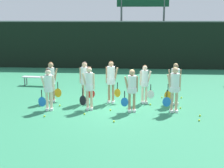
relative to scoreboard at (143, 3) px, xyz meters
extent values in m
plane|color=#2D7F56|center=(-1.48, -10.94, -4.54)|extent=(140.00, 140.00, 0.00)
cube|color=black|center=(-1.48, -1.27, -2.92)|extent=(60.00, 0.06, 3.24)
cube|color=slate|center=(-1.48, -1.27, -1.26)|extent=(60.00, 0.08, 0.08)
cylinder|color=#515156|center=(-1.53, 0.00, -1.64)|extent=(0.14, 0.14, 5.80)
cylinder|color=#515156|center=(1.53, 0.00, -1.64)|extent=(0.14, 0.14, 5.80)
cube|color=#B2B2B7|center=(-5.72, -7.18, -4.08)|extent=(1.64, 0.51, 0.04)
cylinder|color=slate|center=(-5.05, -7.12, -4.32)|extent=(0.06, 0.06, 0.44)
cylinder|color=slate|center=(-5.07, -7.37, -4.32)|extent=(0.06, 0.06, 0.44)
cylinder|color=slate|center=(-6.36, -6.99, -4.32)|extent=(0.06, 0.06, 0.44)
cylinder|color=slate|center=(-6.39, -7.24, -4.32)|extent=(0.06, 0.06, 0.44)
cylinder|color=beige|center=(-3.82, -11.56, -4.15)|extent=(0.10, 0.10, 0.78)
cylinder|color=beige|center=(-3.98, -11.59, -4.15)|extent=(0.10, 0.10, 0.78)
cube|color=white|center=(-3.81, -11.59, -4.50)|extent=(0.15, 0.26, 0.09)
cube|color=white|center=(-3.97, -11.62, -4.50)|extent=(0.15, 0.26, 0.09)
cylinder|color=white|center=(-3.90, -11.58, -3.70)|extent=(0.35, 0.35, 0.18)
cylinder|color=white|center=(-3.90, -11.58, -3.45)|extent=(0.30, 0.30, 0.62)
sphere|color=beige|center=(-3.90, -11.58, -3.03)|extent=(0.22, 0.22, 0.22)
sphere|color=black|center=(-3.90, -11.56, -3.00)|extent=(0.20, 0.20, 0.20)
cylinder|color=beige|center=(-4.08, -11.61, -3.47)|extent=(0.21, 0.11, 0.59)
cylinder|color=beige|center=(-3.72, -11.54, -3.47)|extent=(0.08, 0.08, 0.59)
cylinder|color=black|center=(-4.16, -11.64, -3.85)|extent=(0.03, 0.03, 0.28)
ellipsoid|color=blue|center=(-4.16, -11.64, -4.19)|extent=(0.30, 0.03, 0.39)
cylinder|color=beige|center=(-2.26, -11.39, -4.13)|extent=(0.10, 0.10, 0.81)
cylinder|color=beige|center=(-2.41, -11.40, -4.13)|extent=(0.10, 0.10, 0.81)
cube|color=white|center=(-2.26, -11.42, -4.50)|extent=(0.13, 0.25, 0.09)
cube|color=white|center=(-2.41, -11.43, -4.50)|extent=(0.13, 0.25, 0.09)
cylinder|color=white|center=(-2.34, -11.39, -3.64)|extent=(0.32, 0.32, 0.25)
cylinder|color=white|center=(-2.34, -11.39, -3.40)|extent=(0.28, 0.28, 0.67)
sphere|color=beige|center=(-2.34, -11.39, -2.96)|extent=(0.21, 0.21, 0.21)
sphere|color=#4C331E|center=(-2.34, -11.37, -2.93)|extent=(0.20, 0.20, 0.20)
cylinder|color=beige|center=(-2.52, -11.40, -3.41)|extent=(0.21, 0.09, 0.63)
cylinder|color=beige|center=(-2.17, -11.38, -3.41)|extent=(0.08, 0.08, 0.63)
cylinder|color=black|center=(-2.59, -11.43, -3.82)|extent=(0.03, 0.03, 0.29)
ellipsoid|color=black|center=(-2.59, -11.43, -4.17)|extent=(0.26, 0.03, 0.40)
cylinder|color=tan|center=(-0.59, -11.54, -4.15)|extent=(0.10, 0.10, 0.78)
cylinder|color=tan|center=(-0.77, -11.57, -4.15)|extent=(0.10, 0.10, 0.78)
cube|color=white|center=(-0.59, -11.57, -4.50)|extent=(0.15, 0.26, 0.09)
cube|color=white|center=(-0.76, -11.60, -4.50)|extent=(0.15, 0.26, 0.09)
cylinder|color=white|center=(-0.68, -11.55, -3.69)|extent=(0.38, 0.38, 0.20)
cylinder|color=white|center=(-0.68, -11.55, -3.44)|extent=(0.33, 0.33, 0.63)
sphere|color=tan|center=(-0.68, -11.55, -3.02)|extent=(0.22, 0.22, 0.22)
sphere|color=#D8B772|center=(-0.68, -11.54, -2.99)|extent=(0.20, 0.20, 0.20)
cylinder|color=tan|center=(-0.88, -11.59, -3.46)|extent=(0.21, 0.11, 0.60)
cylinder|color=tan|center=(-0.49, -11.52, -3.46)|extent=(0.08, 0.08, 0.60)
cylinder|color=black|center=(-0.95, -11.63, -3.84)|extent=(0.03, 0.03, 0.26)
ellipsoid|color=blue|center=(-0.95, -11.63, -4.15)|extent=(0.28, 0.03, 0.36)
cylinder|color=tan|center=(1.02, -11.48, -4.13)|extent=(0.10, 0.10, 0.83)
cylinder|color=tan|center=(0.84, -11.51, -4.13)|extent=(0.10, 0.10, 0.83)
cube|color=white|center=(1.02, -11.51, -4.50)|extent=(0.14, 0.25, 0.09)
cube|color=white|center=(0.84, -11.54, -4.50)|extent=(0.14, 0.25, 0.09)
cylinder|color=white|center=(0.93, -11.50, -3.65)|extent=(0.39, 0.39, 0.18)
cylinder|color=white|center=(0.93, -11.50, -3.38)|extent=(0.34, 0.34, 0.67)
sphere|color=tan|center=(0.93, -11.50, -2.93)|extent=(0.22, 0.22, 0.22)
sphere|color=#D8B772|center=(0.92, -11.48, -2.90)|extent=(0.21, 0.21, 0.21)
cylinder|color=tan|center=(0.72, -11.53, -3.39)|extent=(0.22, 0.11, 0.64)
cylinder|color=tan|center=(1.12, -11.47, -3.39)|extent=(0.08, 0.08, 0.64)
cylinder|color=black|center=(0.65, -11.56, -3.80)|extent=(0.03, 0.03, 0.28)
ellipsoid|color=blue|center=(0.65, -11.56, -4.13)|extent=(0.32, 0.03, 0.38)
cylinder|color=tan|center=(-4.03, -10.33, -4.13)|extent=(0.10, 0.10, 0.82)
cylinder|color=tan|center=(-4.19, -10.35, -4.13)|extent=(0.10, 0.10, 0.82)
cube|color=white|center=(-4.03, -10.36, -4.50)|extent=(0.15, 0.25, 0.09)
cube|color=white|center=(-4.18, -10.38, -4.50)|extent=(0.15, 0.25, 0.09)
cylinder|color=white|center=(-4.11, -10.34, -3.64)|extent=(0.32, 0.32, 0.25)
cylinder|color=white|center=(-4.11, -10.34, -3.39)|extent=(0.28, 0.28, 0.66)
sphere|color=tan|center=(-4.11, -10.34, -2.95)|extent=(0.22, 0.22, 0.22)
sphere|color=olive|center=(-4.11, -10.32, -2.92)|extent=(0.21, 0.21, 0.21)
cylinder|color=tan|center=(-3.93, -10.31, -3.41)|extent=(0.21, 0.11, 0.63)
cylinder|color=tan|center=(-4.28, -10.37, -3.41)|extent=(0.08, 0.08, 0.63)
cylinder|color=black|center=(-3.85, -10.32, -3.82)|extent=(0.03, 0.03, 0.28)
ellipsoid|color=orange|center=(-3.85, -10.32, -4.16)|extent=(0.31, 0.03, 0.39)
cylinder|color=tan|center=(-2.57, -10.48, -4.12)|extent=(0.10, 0.10, 0.84)
cylinder|color=tan|center=(-2.74, -10.45, -4.12)|extent=(0.10, 0.10, 0.84)
cube|color=white|center=(-2.58, -10.51, -4.50)|extent=(0.15, 0.26, 0.09)
cube|color=white|center=(-2.74, -10.48, -4.50)|extent=(0.15, 0.26, 0.09)
cylinder|color=white|center=(-2.65, -10.46, -3.62)|extent=(0.36, 0.36, 0.22)
cylinder|color=white|center=(-2.65, -10.46, -3.35)|extent=(0.31, 0.31, 0.70)
sphere|color=tan|center=(-2.65, -10.46, -2.89)|extent=(0.22, 0.22, 0.22)
sphere|color=black|center=(-2.65, -10.44, -2.87)|extent=(0.20, 0.20, 0.20)
cylinder|color=tan|center=(-2.46, -10.50, -3.36)|extent=(0.22, 0.11, 0.66)
cylinder|color=tan|center=(-2.84, -10.43, -3.36)|extent=(0.08, 0.08, 0.66)
cylinder|color=black|center=(-2.39, -10.53, -3.79)|extent=(0.03, 0.03, 0.28)
ellipsoid|color=red|center=(-2.39, -10.53, -4.12)|extent=(0.31, 0.03, 0.39)
cylinder|color=tan|center=(-1.48, -10.34, -4.12)|extent=(0.10, 0.10, 0.85)
cylinder|color=tan|center=(-1.65, -10.31, -4.12)|extent=(0.10, 0.10, 0.85)
cube|color=white|center=(-1.48, -10.37, -4.50)|extent=(0.15, 0.25, 0.09)
cube|color=white|center=(-1.66, -10.34, -4.50)|extent=(0.15, 0.25, 0.09)
cylinder|color=white|center=(-1.56, -10.32, -3.60)|extent=(0.37, 0.37, 0.26)
cylinder|color=white|center=(-1.56, -10.32, -3.34)|extent=(0.32, 0.32, 0.71)
sphere|color=tan|center=(-1.56, -10.32, -2.88)|extent=(0.21, 0.21, 0.21)
sphere|color=#4C331E|center=(-1.56, -10.30, -2.85)|extent=(0.19, 0.19, 0.19)
cylinder|color=tan|center=(-1.36, -10.36, -3.35)|extent=(0.22, 0.11, 0.68)
cylinder|color=tan|center=(-1.75, -10.29, -3.35)|extent=(0.08, 0.08, 0.67)
cylinder|color=black|center=(-1.29, -10.39, -3.78)|extent=(0.03, 0.03, 0.27)
ellipsoid|color=orange|center=(-1.29, -10.39, -4.10)|extent=(0.26, 0.03, 0.37)
cylinder|color=beige|center=(-0.08, -10.30, -4.16)|extent=(0.10, 0.10, 0.77)
cylinder|color=beige|center=(-0.23, -10.32, -4.16)|extent=(0.10, 0.10, 0.77)
cube|color=white|center=(-0.08, -10.33, -4.50)|extent=(0.14, 0.25, 0.09)
cube|color=white|center=(-0.23, -10.35, -4.50)|extent=(0.14, 0.25, 0.09)
cylinder|color=white|center=(-0.16, -10.31, -3.70)|extent=(0.33, 0.33, 0.19)
cylinder|color=white|center=(-0.16, -10.31, -3.45)|extent=(0.28, 0.28, 0.64)
sphere|color=beige|center=(-0.16, -10.31, -3.03)|extent=(0.19, 0.19, 0.19)
sphere|color=olive|center=(-0.16, -10.29, -3.01)|extent=(0.18, 0.18, 0.18)
cylinder|color=beige|center=(0.02, -10.29, -3.46)|extent=(0.21, 0.10, 0.61)
cylinder|color=beige|center=(-0.33, -10.33, -3.46)|extent=(0.08, 0.08, 0.61)
cylinder|color=black|center=(0.10, -10.30, -3.85)|extent=(0.03, 0.03, 0.26)
ellipsoid|color=silver|center=(0.10, -10.30, -4.16)|extent=(0.30, 0.03, 0.36)
cylinder|color=#8C664C|center=(1.19, -10.40, -4.13)|extent=(0.10, 0.10, 0.82)
cylinder|color=#8C664C|center=(1.00, -10.42, -4.13)|extent=(0.10, 0.10, 0.82)
cube|color=white|center=(1.19, -10.43, -4.50)|extent=(0.13, 0.25, 0.09)
cube|color=white|center=(1.00, -10.45, -4.50)|extent=(0.13, 0.25, 0.09)
cylinder|color=white|center=(1.09, -10.41, -3.64)|extent=(0.39, 0.39, 0.22)
cylinder|color=white|center=(1.09, -10.41, -3.38)|extent=(0.34, 0.34, 0.68)
sphere|color=#8C664C|center=(1.09, -10.41, -2.93)|extent=(0.21, 0.21, 0.21)
sphere|color=#D8B772|center=(1.09, -10.39, -2.91)|extent=(0.19, 0.19, 0.19)
cylinder|color=#8C664C|center=(0.88, -10.43, -3.39)|extent=(0.22, 0.09, 0.65)
cylinder|color=#8C664C|center=(1.29, -10.39, -3.39)|extent=(0.08, 0.08, 0.65)
cylinder|color=black|center=(0.81, -10.46, -3.82)|extent=(0.03, 0.03, 0.29)
ellipsoid|color=orange|center=(0.81, -10.46, -4.16)|extent=(0.28, 0.03, 0.40)
sphere|color=#CCE033|center=(-3.62, -11.02, -4.51)|extent=(0.07, 0.07, 0.07)
sphere|color=#CCE033|center=(-1.51, -11.52, -4.51)|extent=(0.06, 0.06, 0.06)
sphere|color=#CCE033|center=(-4.35, -9.71, -4.51)|extent=(0.07, 0.07, 0.07)
sphere|color=#CCE033|center=(-1.29, -12.86, -4.51)|extent=(0.07, 0.07, 0.07)
sphere|color=#CCE033|center=(0.09, -10.64, -4.51)|extent=(0.07, 0.07, 0.07)
sphere|color=#CCE033|center=(1.82, -12.00, -4.51)|extent=(0.07, 0.07, 0.07)
sphere|color=#CCE033|center=(1.69, -12.55, -4.51)|extent=(0.07, 0.07, 0.07)
sphere|color=#CCE033|center=(-3.85, -12.44, -4.51)|extent=(0.07, 0.07, 0.07)
sphere|color=#CCE033|center=(0.67, -9.40, -4.51)|extent=(0.06, 0.06, 0.06)
sphere|color=#CCE033|center=(1.54, -9.42, -4.51)|extent=(0.07, 0.07, 0.07)
sphere|color=#CCE033|center=(1.26, -11.06, -4.51)|extent=(0.07, 0.07, 0.07)
sphere|color=#CCE033|center=(-2.43, -12.09, -4.51)|extent=(0.07, 0.07, 0.07)
camera|label=1|loc=(-0.67, -23.11, -0.98)|focal=50.00mm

